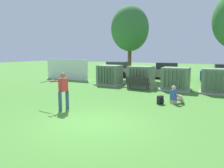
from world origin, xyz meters
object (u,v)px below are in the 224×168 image
backpack (160,100)px  parked_car_leftmost (117,69)px  sports_ball (51,116)px  seated_spectator (175,96)px  transformer_west (110,75)px  transformer_east (217,81)px  transformer_mid_west (141,77)px  parked_car_left_of_center (166,71)px  batter (62,89)px  park_bench (137,82)px  transformer_mid_east (176,79)px

backpack → parked_car_leftmost: 13.86m
sports_ball → seated_spectator: seated_spectator is taller
transformer_west → transformer_east: bearing=-1.4°
seated_spectator → parked_car_leftmost: bearing=128.4°
transformer_mid_west → backpack: (2.80, -4.89, -0.57)m
backpack → parked_car_left_of_center: bearing=102.1°
transformer_mid_west → batter: 8.13m
transformer_east → sports_ball: size_ratio=23.33×
park_bench → transformer_mid_east: bearing=23.3°
seated_spectator → sports_ball: bearing=-130.5°
transformer_east → seated_spectator: 4.64m
transformer_east → batter: 10.08m
sports_ball → parked_car_leftmost: size_ratio=0.02×
transformer_west → sports_ball: transformer_west is taller
transformer_mid_east → transformer_east: size_ratio=1.00×
park_bench → sports_ball: 8.05m
transformer_mid_east → seated_spectator: (0.82, -4.21, -0.41)m
transformer_east → backpack: size_ratio=4.77×
seated_spectator → parked_car_left_of_center: parked_car_left_of_center is taller
sports_ball → parked_car_left_of_center: size_ratio=0.02×
transformer_west → backpack: transformer_west is taller
transformer_mid_east → seated_spectator: 4.31m
backpack → transformer_east: bearing=62.2°
batter → sports_ball: bearing=-74.7°
parked_car_left_of_center → batter: bearing=-94.9°
transformer_west → park_bench: transformer_west is taller
transformer_mid_east → parked_car_left_of_center: bearing=108.6°
transformer_east → batter: (-6.27, -7.89, 0.19)m
transformer_mid_west → park_bench: transformer_mid_west is taller
transformer_mid_west → transformer_east: bearing=-1.9°
transformer_mid_east → sports_ball: bearing=-110.1°
transformer_west → backpack: 7.41m
transformer_west → parked_car_leftmost: size_ratio=0.48×
transformer_west → park_bench: size_ratio=1.14×
transformer_west → batter: size_ratio=1.21×
sports_ball → seated_spectator: size_ratio=0.09×
transformer_mid_east → parked_car_leftmost: bearing=139.5°
transformer_mid_east → backpack: 4.72m
transformer_mid_east → batter: bearing=-114.8°
park_bench → backpack: 4.48m
transformer_west → seated_spectator: 7.62m
transformer_east → backpack: transformer_east is taller
transformer_mid_east → parked_car_leftmost: same height
park_bench → parked_car_left_of_center: parked_car_left_of_center is taller
batter → backpack: bearing=39.9°
backpack → parked_car_left_of_center: parked_car_left_of_center is taller
transformer_mid_east → park_bench: transformer_mid_east is taller
transformer_east → batter: bearing=-128.5°
parked_car_leftmost → transformer_west: bearing=-69.2°
transformer_mid_west → transformer_mid_east: bearing=-4.6°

